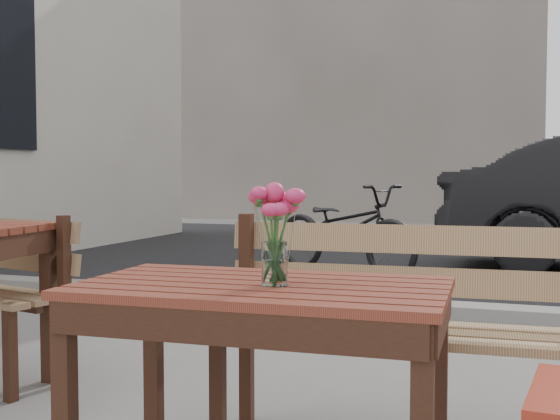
# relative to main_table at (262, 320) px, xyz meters

# --- Properties ---
(street) EXTENTS (30.00, 8.12, 0.12)m
(street) POSITION_rel_main_table_xyz_m (0.17, 5.02, -0.55)
(street) COLOR black
(street) RESTS_ON ground
(backdrop_buildings) EXTENTS (15.50, 4.00, 8.00)m
(backdrop_buildings) POSITION_rel_main_table_xyz_m (0.34, 14.35, 3.03)
(backdrop_buildings) COLOR slate
(backdrop_buildings) RESTS_ON ground
(main_table) EXTENTS (1.14, 0.69, 0.69)m
(main_table) POSITION_rel_main_table_xyz_m (0.00, 0.00, 0.00)
(main_table) COLOR #5D2618
(main_table) RESTS_ON ground
(main_bench) EXTENTS (1.43, 0.48, 0.88)m
(main_bench) POSITION_rel_main_table_xyz_m (0.34, 0.61, -0.04)
(main_bench) COLOR #8B6647
(main_bench) RESTS_ON ground
(main_vase) EXTENTS (0.17, 0.17, 0.31)m
(main_vase) POSITION_rel_main_table_xyz_m (0.05, -0.03, 0.31)
(main_vase) COLOR white
(main_vase) RESTS_ON main_table
(bicycle) EXTENTS (1.84, 1.27, 0.92)m
(bicycle) POSITION_rel_main_table_xyz_m (-0.94, 4.89, -0.12)
(bicycle) COLOR black
(bicycle) RESTS_ON ground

